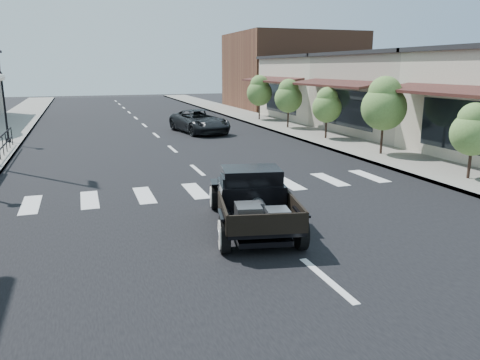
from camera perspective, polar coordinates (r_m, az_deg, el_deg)
name	(u,v)px	position (r m, az deg, el deg)	size (l,w,h in m)	color
ground	(266,229)	(11.44, 3.19, -5.98)	(120.00, 120.00, 0.00)	black
road	(162,140)	(25.60, -9.50, 4.79)	(14.00, 80.00, 0.02)	black
road_markings	(181,157)	(20.75, -7.19, 2.82)	(12.00, 60.00, 0.06)	silver
sidewalk_right	(304,132)	(28.22, 7.85, 5.78)	(3.00, 80.00, 0.15)	gray
storefront_mid	(420,95)	(29.91, 21.13, 9.64)	(10.00, 9.00, 4.50)	#AB9E8F
storefront_far	(341,89)	(37.28, 12.18, 10.82)	(10.00, 9.00, 4.50)	#BBB09E
far_building_right	(292,71)	(46.33, 6.32, 13.06)	(11.00, 10.00, 7.00)	brown
lamp_post_c	(5,107)	(26.29, -26.76, 7.94)	(0.36, 0.36, 3.52)	black
small_tree_a	(472,142)	(17.53, 26.43, 4.12)	(1.48, 1.48, 2.46)	#537937
small_tree_b	(383,117)	(21.24, 17.06, 7.37)	(1.93, 1.93, 3.21)	#537937
small_tree_c	(327,114)	(25.41, 10.51, 7.94)	(1.55, 1.55, 2.59)	#537937
small_tree_d	(288,104)	(29.72, 5.90, 9.17)	(1.73, 1.73, 2.89)	#537937
small_tree_e	(259,98)	(34.32, 2.38, 9.94)	(1.83, 1.83, 3.05)	#537937
hotrod_pickup	(252,199)	(11.28, 1.51, -2.27)	(2.01, 4.30, 1.49)	black
second_car	(199,122)	(28.25, -4.97, 7.11)	(2.27, 4.91, 1.37)	black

